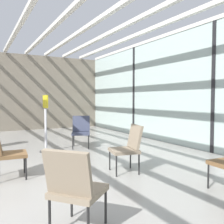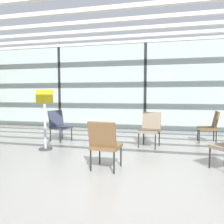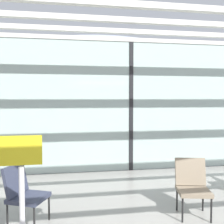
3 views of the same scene
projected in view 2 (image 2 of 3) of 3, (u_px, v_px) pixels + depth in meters
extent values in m
plane|color=gray|center=(119.00, 182.00, 3.29)|extent=(60.00, 60.00, 0.00)
cube|color=#A3B7B2|center=(145.00, 87.00, 8.22)|extent=(14.00, 0.08, 3.26)
cube|color=black|center=(60.00, 87.00, 8.99)|extent=(0.10, 0.12, 3.26)
cube|color=black|center=(145.00, 87.00, 8.22)|extent=(0.10, 0.12, 3.26)
cube|color=beige|center=(136.00, 6.00, 4.88)|extent=(13.72, 0.12, 0.10)
cube|color=beige|center=(139.00, 18.00, 5.68)|extent=(13.72, 0.12, 0.10)
cube|color=beige|center=(142.00, 28.00, 6.48)|extent=(13.72, 0.12, 0.10)
cube|color=beige|center=(144.00, 35.00, 7.29)|extent=(13.72, 0.12, 0.10)
cube|color=beige|center=(146.00, 41.00, 8.09)|extent=(13.72, 0.12, 0.10)
ellipsoid|color=#B2BCD6|center=(151.00, 79.00, 12.65)|extent=(11.86, 4.45, 4.45)
sphere|color=gray|center=(64.00, 81.00, 13.85)|extent=(2.44, 2.44, 2.44)
sphere|color=black|center=(86.00, 71.00, 11.35)|extent=(0.28, 0.28, 0.28)
sphere|color=black|center=(102.00, 71.00, 11.16)|extent=(0.28, 0.28, 0.28)
sphere|color=black|center=(119.00, 70.00, 10.96)|extent=(0.28, 0.28, 0.28)
sphere|color=black|center=(137.00, 70.00, 10.76)|extent=(0.28, 0.28, 0.28)
cube|color=brown|center=(106.00, 146.00, 3.85)|extent=(0.52, 0.52, 0.06)
cube|color=brown|center=(102.00, 135.00, 3.63)|extent=(0.49, 0.19, 0.44)
cylinder|color=black|center=(121.00, 156.00, 4.00)|extent=(0.03, 0.03, 0.37)
cylinder|color=black|center=(100.00, 154.00, 4.14)|extent=(0.03, 0.03, 0.37)
cylinder|color=black|center=(114.00, 163.00, 3.61)|extent=(0.03, 0.03, 0.37)
cylinder|color=black|center=(91.00, 161.00, 3.74)|extent=(0.03, 0.03, 0.37)
cube|color=brown|center=(207.00, 128.00, 6.01)|extent=(0.51, 0.51, 0.06)
cube|color=brown|center=(216.00, 119.00, 5.93)|extent=(0.17, 0.49, 0.44)
cylinder|color=black|center=(198.00, 134.00, 6.29)|extent=(0.03, 0.03, 0.37)
cylinder|color=black|center=(199.00, 137.00, 5.89)|extent=(0.03, 0.03, 0.37)
cylinder|color=black|center=(214.00, 135.00, 6.17)|extent=(0.03, 0.03, 0.37)
cylinder|color=black|center=(216.00, 138.00, 5.77)|extent=(0.03, 0.03, 0.37)
cube|color=#7F705B|center=(149.00, 131.00, 5.49)|extent=(0.57, 0.57, 0.06)
cube|color=#7F705B|center=(152.00, 120.00, 5.67)|extent=(0.50, 0.24, 0.44)
cylinder|color=black|center=(139.00, 140.00, 5.41)|extent=(0.03, 0.03, 0.37)
cylinder|color=black|center=(155.00, 142.00, 5.23)|extent=(0.03, 0.03, 0.37)
cylinder|color=black|center=(144.00, 137.00, 5.79)|extent=(0.03, 0.03, 0.37)
cylinder|color=black|center=(159.00, 139.00, 5.61)|extent=(0.03, 0.03, 0.37)
cylinder|color=black|center=(210.00, 158.00, 3.89)|extent=(0.03, 0.03, 0.37)
cube|color=#33384C|center=(61.00, 127.00, 6.18)|extent=(0.63, 0.63, 0.06)
cube|color=#33384C|center=(56.00, 118.00, 6.29)|extent=(0.32, 0.50, 0.44)
cylinder|color=black|center=(60.00, 137.00, 5.91)|extent=(0.03, 0.03, 0.37)
cylinder|color=black|center=(72.00, 134.00, 6.24)|extent=(0.03, 0.03, 0.37)
cylinder|color=black|center=(50.00, 135.00, 6.16)|extent=(0.03, 0.03, 0.37)
cylinder|color=black|center=(62.00, 133.00, 6.49)|extent=(0.03, 0.03, 0.37)
cylinder|color=#333333|center=(46.00, 149.00, 5.25)|extent=(0.32, 0.32, 0.03)
cylinder|color=#B2B2B7|center=(45.00, 127.00, 5.21)|extent=(0.06, 0.06, 1.10)
cube|color=gold|center=(44.00, 96.00, 5.15)|extent=(0.44, 0.03, 0.32)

